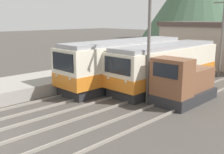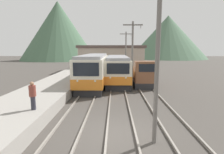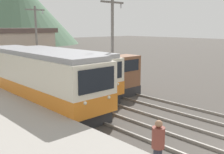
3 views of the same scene
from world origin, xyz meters
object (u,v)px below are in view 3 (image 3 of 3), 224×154
at_px(commuter_train_left, 38,80).
at_px(person_on_platform, 158,144).
at_px(shunting_locomotive, 111,77).
at_px(commuter_train_center, 60,73).
at_px(catenary_mast_mid, 112,45).
at_px(catenary_mast_far, 37,40).

distance_m(commuter_train_left, person_on_platform, 11.61).
xyz_separation_m(shunting_locomotive, person_on_platform, (-7.98, -10.50, 0.53)).
relative_size(commuter_train_center, shunting_locomotive, 2.42).
xyz_separation_m(commuter_train_left, commuter_train_center, (2.80, 1.72, -0.10)).
distance_m(commuter_train_center, shunting_locomotive, 4.00).
height_order(commuter_train_center, person_on_platform, commuter_train_center).
relative_size(commuter_train_center, person_on_platform, 6.95).
distance_m(shunting_locomotive, catenary_mast_mid, 3.49).
xyz_separation_m(shunting_locomotive, catenary_mast_mid, (-1.49, -1.72, 2.64)).
height_order(shunting_locomotive, catenary_mast_far, catenary_mast_far).
bearing_deg(catenary_mast_far, shunting_locomotive, -80.63).
relative_size(catenary_mast_far, person_on_platform, 4.33).
height_order(commuter_train_center, catenary_mast_far, catenary_mast_far).
bearing_deg(catenary_mast_mid, commuter_train_left, 148.67).
bearing_deg(shunting_locomotive, commuter_train_left, 171.19).
bearing_deg(commuter_train_center, shunting_locomotive, -41.11).
relative_size(catenary_mast_mid, catenary_mast_far, 1.00).
xyz_separation_m(catenary_mast_mid, catenary_mast_far, (0.00, 10.76, 0.00)).
bearing_deg(commuter_train_left, shunting_locomotive, -8.81).
relative_size(shunting_locomotive, person_on_platform, 2.88).
height_order(catenary_mast_far, person_on_platform, catenary_mast_far).
height_order(catenary_mast_mid, catenary_mast_far, same).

